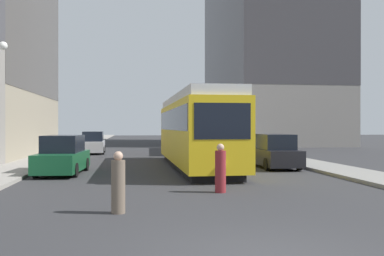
{
  "coord_description": "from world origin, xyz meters",
  "views": [
    {
      "loc": [
        -2.14,
        -6.76,
        2.24
      ],
      "look_at": [
        0.35,
        11.03,
        2.17
      ],
      "focal_mm": 39.41,
      "sensor_mm": 36.0,
      "label": 1
    }
  ],
  "objects_px": {
    "streetcar": "(195,129)",
    "parked_car_left_near": "(63,156)",
    "pedestrian_crossing_far": "(118,184)",
    "parked_car_right_far": "(275,152)",
    "parked_car_left_mid": "(93,143)",
    "pedestrian_crossing_near": "(220,170)",
    "transit_bus": "(204,130)"
  },
  "relations": [
    {
      "from": "pedestrian_crossing_near",
      "to": "streetcar",
      "type": "bearing_deg",
      "value": 95.84
    },
    {
      "from": "streetcar",
      "to": "parked_car_left_mid",
      "type": "distance_m",
      "value": 14.71
    },
    {
      "from": "streetcar",
      "to": "pedestrian_crossing_far",
      "type": "relative_size",
      "value": 8.77
    },
    {
      "from": "pedestrian_crossing_near",
      "to": "pedestrian_crossing_far",
      "type": "height_order",
      "value": "pedestrian_crossing_near"
    },
    {
      "from": "streetcar",
      "to": "pedestrian_crossing_far",
      "type": "bearing_deg",
      "value": -108.16
    },
    {
      "from": "pedestrian_crossing_far",
      "to": "pedestrian_crossing_near",
      "type": "bearing_deg",
      "value": -16.95
    },
    {
      "from": "parked_car_left_mid",
      "to": "pedestrian_crossing_near",
      "type": "xyz_separation_m",
      "value": [
        6.22,
        -21.74,
        -0.07
      ]
    },
    {
      "from": "parked_car_left_mid",
      "to": "pedestrian_crossing_far",
      "type": "bearing_deg",
      "value": -85.31
    },
    {
      "from": "pedestrian_crossing_near",
      "to": "parked_car_right_far",
      "type": "bearing_deg",
      "value": 67.75
    },
    {
      "from": "streetcar",
      "to": "parked_car_left_mid",
      "type": "xyz_separation_m",
      "value": [
        -6.6,
        13.08,
        -1.26
      ]
    },
    {
      "from": "pedestrian_crossing_near",
      "to": "transit_bus",
      "type": "bearing_deg",
      "value": 90.15
    },
    {
      "from": "transit_bus",
      "to": "pedestrian_crossing_far",
      "type": "height_order",
      "value": "transit_bus"
    },
    {
      "from": "parked_car_right_far",
      "to": "pedestrian_crossing_far",
      "type": "height_order",
      "value": "parked_car_right_far"
    },
    {
      "from": "streetcar",
      "to": "transit_bus",
      "type": "xyz_separation_m",
      "value": [
        2.92,
        14.18,
        -0.15
      ]
    },
    {
      "from": "parked_car_left_mid",
      "to": "parked_car_left_near",
      "type": "bearing_deg",
      "value": -92.0
    },
    {
      "from": "streetcar",
      "to": "parked_car_left_near",
      "type": "distance_m",
      "value": 7.05
    },
    {
      "from": "parked_car_left_mid",
      "to": "pedestrian_crossing_far",
      "type": "xyz_separation_m",
      "value": [
        2.9,
        -24.72,
        -0.1
      ]
    },
    {
      "from": "streetcar",
      "to": "pedestrian_crossing_near",
      "type": "relative_size",
      "value": 8.47
    },
    {
      "from": "parked_car_left_mid",
      "to": "pedestrian_crossing_near",
      "type": "relative_size",
      "value": 2.94
    },
    {
      "from": "parked_car_left_mid",
      "to": "pedestrian_crossing_near",
      "type": "distance_m",
      "value": 22.61
    },
    {
      "from": "transit_bus",
      "to": "pedestrian_crossing_near",
      "type": "height_order",
      "value": "transit_bus"
    },
    {
      "from": "parked_car_left_near",
      "to": "streetcar",
      "type": "bearing_deg",
      "value": 21.3
    },
    {
      "from": "parked_car_left_near",
      "to": "pedestrian_crossing_far",
      "type": "height_order",
      "value": "parked_car_left_near"
    },
    {
      "from": "parked_car_left_mid",
      "to": "pedestrian_crossing_near",
      "type": "height_order",
      "value": "parked_car_left_mid"
    },
    {
      "from": "parked_car_left_near",
      "to": "pedestrian_crossing_far",
      "type": "xyz_separation_m",
      "value": [
        2.9,
        -9.49,
        -0.1
      ]
    },
    {
      "from": "parked_car_right_far",
      "to": "pedestrian_crossing_near",
      "type": "bearing_deg",
      "value": 60.56
    },
    {
      "from": "transit_bus",
      "to": "parked_car_left_mid",
      "type": "bearing_deg",
      "value": -171.32
    },
    {
      "from": "transit_bus",
      "to": "pedestrian_crossing_near",
      "type": "xyz_separation_m",
      "value": [
        -3.31,
        -22.83,
        -1.18
      ]
    },
    {
      "from": "streetcar",
      "to": "parked_car_right_far",
      "type": "height_order",
      "value": "streetcar"
    },
    {
      "from": "parked_car_right_far",
      "to": "pedestrian_crossing_far",
      "type": "bearing_deg",
      "value": 54.86
    },
    {
      "from": "transit_bus",
      "to": "parked_car_left_near",
      "type": "relative_size",
      "value": 2.64
    },
    {
      "from": "pedestrian_crossing_far",
      "to": "parked_car_right_far",
      "type": "bearing_deg",
      "value": -5.27
    }
  ]
}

